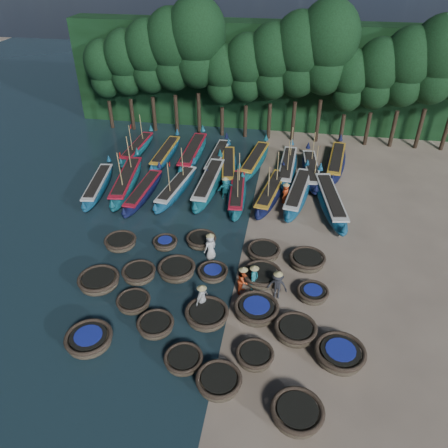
% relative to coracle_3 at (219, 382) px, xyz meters
% --- Properties ---
extents(ground, '(120.00, 120.00, 0.00)m').
position_rel_coracle_3_xyz_m(ground, '(-0.33, 8.60, -0.44)').
color(ground, gray).
rests_on(ground, ground).
extents(foliage_wall, '(40.00, 3.00, 10.00)m').
position_rel_coracle_3_xyz_m(foliage_wall, '(-0.33, 32.10, 4.56)').
color(foliage_wall, black).
rests_on(foliage_wall, ground).
extents(coracle_3, '(2.47, 2.47, 0.77)m').
position_rel_coracle_3_xyz_m(coracle_3, '(0.00, 0.00, 0.00)').
color(coracle_3, '#4E4430').
rests_on(coracle_3, ground).
extents(coracle_4, '(2.26, 2.26, 0.84)m').
position_rel_coracle_3_xyz_m(coracle_4, '(3.46, -0.98, 0.04)').
color(coracle_4, '#4E4430').
rests_on(coracle_4, ground).
extents(coracle_5, '(2.70, 2.70, 0.80)m').
position_rel_coracle_3_xyz_m(coracle_5, '(-6.65, 1.26, 0.02)').
color(coracle_5, '#4E4430').
rests_on(coracle_5, ground).
extents(coracle_6, '(1.93, 1.93, 0.71)m').
position_rel_coracle_3_xyz_m(coracle_6, '(-3.76, 2.76, -0.04)').
color(coracle_6, '#4E4430').
rests_on(coracle_6, ground).
extents(coracle_7, '(2.05, 2.05, 0.66)m').
position_rel_coracle_3_xyz_m(coracle_7, '(-1.84, 0.93, -0.06)').
color(coracle_7, '#4E4430').
rests_on(coracle_7, ground).
extents(coracle_8, '(1.84, 1.84, 0.70)m').
position_rel_coracle_3_xyz_m(coracle_8, '(1.41, 1.70, -0.04)').
color(coracle_8, '#4E4430').
rests_on(coracle_8, ground).
extents(coracle_9, '(2.93, 2.93, 0.84)m').
position_rel_coracle_3_xyz_m(coracle_9, '(5.34, 2.40, 0.05)').
color(coracle_9, '#4E4430').
rests_on(coracle_9, ground).
extents(coracle_10, '(2.39, 2.39, 0.80)m').
position_rel_coracle_3_xyz_m(coracle_10, '(-7.90, 5.39, 0.01)').
color(coracle_10, '#4E4430').
rests_on(coracle_10, ground).
extents(coracle_11, '(2.30, 2.30, 0.63)m').
position_rel_coracle_3_xyz_m(coracle_11, '(-5.43, 4.20, -0.08)').
color(coracle_11, '#4E4430').
rests_on(coracle_11, ground).
extents(coracle_12, '(2.31, 2.31, 0.81)m').
position_rel_coracle_3_xyz_m(coracle_12, '(-1.33, 3.84, 0.02)').
color(coracle_12, '#4E4430').
rests_on(coracle_12, ground).
extents(coracle_13, '(2.71, 2.71, 0.82)m').
position_rel_coracle_3_xyz_m(coracle_13, '(1.17, 4.65, 0.03)').
color(coracle_13, '#4E4430').
rests_on(coracle_13, ground).
extents(coracle_14, '(2.55, 2.55, 0.84)m').
position_rel_coracle_3_xyz_m(coracle_14, '(3.24, 3.51, 0.04)').
color(coracle_14, '#4E4430').
rests_on(coracle_14, ground).
extents(coracle_15, '(2.17, 2.17, 0.77)m').
position_rel_coracle_3_xyz_m(coracle_15, '(-5.88, 6.42, -0.00)').
color(coracle_15, '#4E4430').
rests_on(coracle_15, ground).
extents(coracle_16, '(2.72, 2.72, 0.83)m').
position_rel_coracle_3_xyz_m(coracle_16, '(-3.78, 7.07, 0.04)').
color(coracle_16, '#4E4430').
rests_on(coracle_16, ground).
extents(coracle_17, '(2.08, 2.08, 0.63)m').
position_rel_coracle_3_xyz_m(coracle_17, '(-1.68, 7.32, -0.07)').
color(coracle_17, '#4E4430').
rests_on(coracle_17, ground).
extents(coracle_18, '(2.76, 2.76, 0.79)m').
position_rel_coracle_3_xyz_m(coracle_18, '(1.19, 7.41, 0.01)').
color(coracle_18, '#4E4430').
rests_on(coracle_18, ground).
extents(coracle_19, '(1.85, 1.85, 0.68)m').
position_rel_coracle_3_xyz_m(coracle_19, '(4.08, 6.48, -0.04)').
color(coracle_19, '#4E4430').
rests_on(coracle_19, ground).
extents(coracle_20, '(2.43, 2.43, 0.72)m').
position_rel_coracle_3_xyz_m(coracle_20, '(-8.07, 9.20, -0.03)').
color(coracle_20, '#4E4430').
rests_on(coracle_20, ground).
extents(coracle_21, '(1.70, 1.70, 0.64)m').
position_rel_coracle_3_xyz_m(coracle_21, '(-5.23, 9.65, -0.07)').
color(coracle_21, '#4E4430').
rests_on(coracle_21, ground).
extents(coracle_22, '(2.06, 2.06, 0.72)m').
position_rel_coracle_3_xyz_m(coracle_22, '(-3.01, 10.26, -0.03)').
color(coracle_22, '#4E4430').
rests_on(coracle_22, ground).
extents(coracle_23, '(2.09, 2.09, 0.77)m').
position_rel_coracle_3_xyz_m(coracle_23, '(1.07, 9.70, -0.00)').
color(coracle_23, '#4E4430').
rests_on(coracle_23, ground).
extents(coracle_24, '(2.69, 2.69, 0.79)m').
position_rel_coracle_3_xyz_m(coracle_24, '(3.75, 9.27, 0.01)').
color(coracle_24, '#4E4430').
rests_on(coracle_24, ground).
extents(long_boat_0, '(2.47, 7.74, 1.38)m').
position_rel_coracle_3_xyz_m(long_boat_0, '(-12.42, 15.88, 0.08)').
color(long_boat_0, navy).
rests_on(long_boat_0, ground).
extents(long_boat_1, '(2.69, 8.96, 3.84)m').
position_rel_coracle_3_xyz_m(long_boat_1, '(-10.41, 16.75, 0.17)').
color(long_boat_1, '#115F60').
rests_on(long_boat_1, ground).
extents(long_boat_2, '(1.73, 7.61, 1.34)m').
position_rel_coracle_3_xyz_m(long_boat_2, '(-8.63, 15.58, 0.07)').
color(long_boat_2, '#0E1135').
rests_on(long_boat_2, ground).
extents(long_boat_3, '(2.46, 7.93, 3.40)m').
position_rel_coracle_3_xyz_m(long_boat_3, '(-6.30, 16.54, 0.10)').
color(long_boat_3, navy).
rests_on(long_boat_3, ground).
extents(long_boat_4, '(1.84, 9.09, 1.60)m').
position_rel_coracle_3_xyz_m(long_boat_4, '(-3.95, 17.52, 0.17)').
color(long_boat_4, '#115F60').
rests_on(long_boat_4, ground).
extents(long_boat_5, '(2.06, 7.77, 3.31)m').
position_rel_coracle_3_xyz_m(long_boat_5, '(-1.57, 16.51, 0.09)').
color(long_boat_5, '#115F60').
rests_on(long_boat_5, ground).
extents(long_boat_6, '(2.73, 7.96, 3.43)m').
position_rel_coracle_3_xyz_m(long_boat_6, '(0.97, 17.00, 0.10)').
color(long_boat_6, '#0E1135').
rests_on(long_boat_6, ground).
extents(long_boat_7, '(2.70, 8.49, 1.51)m').
position_rel_coracle_3_xyz_m(long_boat_7, '(2.97, 17.25, 0.13)').
color(long_boat_7, navy).
rests_on(long_boat_7, ground).
extents(long_boat_8, '(3.02, 8.94, 1.59)m').
position_rel_coracle_3_xyz_m(long_boat_8, '(5.32, 16.42, 0.17)').
color(long_boat_8, navy).
rests_on(long_boat_8, ground).
extents(long_boat_9, '(1.63, 7.79, 3.31)m').
position_rel_coracle_3_xyz_m(long_boat_9, '(-11.67, 23.00, 0.08)').
color(long_boat_9, '#115F60').
rests_on(long_boat_9, ground).
extents(long_boat_10, '(1.58, 7.92, 1.39)m').
position_rel_coracle_3_xyz_m(long_boat_10, '(-8.83, 22.37, 0.09)').
color(long_boat_10, navy).
rests_on(long_boat_10, ground).
extents(long_boat_11, '(1.59, 9.08, 1.60)m').
position_rel_coracle_3_xyz_m(long_boat_11, '(-6.44, 22.74, 0.17)').
color(long_boat_11, '#115F60').
rests_on(long_boat_11, ground).
extents(long_boat_12, '(1.70, 7.94, 1.40)m').
position_rel_coracle_3_xyz_m(long_boat_12, '(-4.11, 22.29, 0.09)').
color(long_boat_12, '#0E1135').
rests_on(long_boat_12, ground).
extents(long_boat_13, '(2.61, 7.97, 1.42)m').
position_rel_coracle_3_xyz_m(long_boat_13, '(-2.93, 20.81, 0.10)').
color(long_boat_13, navy).
rests_on(long_boat_13, ground).
extents(long_boat_14, '(2.62, 8.12, 1.44)m').
position_rel_coracle_3_xyz_m(long_boat_14, '(-0.85, 22.27, 0.11)').
color(long_boat_14, '#115F60').
rests_on(long_boat_14, ground).
extents(long_boat_15, '(1.83, 8.55, 3.63)m').
position_rel_coracle_3_xyz_m(long_boat_15, '(1.96, 21.38, 0.14)').
color(long_boat_15, navy).
rests_on(long_boat_15, ground).
extents(long_boat_16, '(2.10, 8.02, 3.42)m').
position_rel_coracle_3_xyz_m(long_boat_16, '(3.94, 21.19, 0.10)').
color(long_boat_16, '#0E1135').
rests_on(long_boat_16, ground).
extents(long_boat_17, '(2.51, 8.49, 1.51)m').
position_rel_coracle_3_xyz_m(long_boat_17, '(6.03, 23.13, 0.13)').
color(long_boat_17, '#0E1135').
rests_on(long_boat_17, ground).
extents(fisherman_0, '(0.98, 1.04, 1.99)m').
position_rel_coracle_3_xyz_m(fisherman_0, '(-2.16, 9.07, 0.51)').
color(fisherman_0, silver).
rests_on(fisherman_0, ground).
extents(fisherman_1, '(0.62, 0.70, 1.80)m').
position_rel_coracle_3_xyz_m(fisherman_1, '(0.80, 6.71, 0.47)').
color(fisherman_1, '#1B6D75').
rests_on(fisherman_1, ground).
extents(fisherman_2, '(0.82, 0.95, 1.88)m').
position_rel_coracle_3_xyz_m(fisherman_2, '(0.22, 6.41, 0.45)').
color(fisherman_2, '#B93C18').
rests_on(fisherman_2, ground).
extents(fisherman_3, '(1.19, 0.77, 1.93)m').
position_rel_coracle_3_xyz_m(fisherman_3, '(2.12, 6.28, 0.46)').
color(fisherman_3, black).
rests_on(fisherman_3, ground).
extents(fisherman_4, '(0.78, 1.12, 1.96)m').
position_rel_coracle_3_xyz_m(fisherman_4, '(-1.70, 4.49, 0.50)').
color(fisherman_4, silver).
rests_on(fisherman_4, ground).
extents(fisherman_5, '(1.47, 1.41, 1.87)m').
position_rel_coracle_3_xyz_m(fisherman_5, '(-2.50, 16.57, 0.43)').
color(fisherman_5, '#1B6D75').
rests_on(fisherman_5, ground).
extents(fisherman_6, '(0.69, 0.87, 1.75)m').
position_rel_coracle_3_xyz_m(fisherman_6, '(2.05, 16.61, 0.40)').
color(fisherman_6, '#B93C18').
rests_on(fisherman_6, ground).
extents(tree_0, '(3.68, 3.68, 8.68)m').
position_rel_coracle_3_xyz_m(tree_0, '(-16.33, 28.60, 5.53)').
color(tree_0, black).
rests_on(tree_0, ground).
extents(tree_1, '(4.09, 4.09, 9.65)m').
position_rel_coracle_3_xyz_m(tree_1, '(-14.03, 28.60, 6.21)').
color(tree_1, black).
rests_on(tree_1, ground).
extents(tree_2, '(4.51, 4.51, 10.63)m').
position_rel_coracle_3_xyz_m(tree_2, '(-11.73, 28.60, 6.88)').
color(tree_2, black).
rests_on(tree_2, ground).
extents(tree_3, '(4.92, 4.92, 11.60)m').
position_rel_coracle_3_xyz_m(tree_3, '(-9.43, 28.60, 7.56)').
color(tree_3, black).
rests_on(tree_3, ground).
extents(tree_4, '(5.34, 5.34, 12.58)m').
position_rel_coracle_3_xyz_m(tree_4, '(-7.13, 28.60, 8.23)').
color(tree_4, black).
rests_on(tree_4, ground).
extents(tree_5, '(3.68, 3.68, 8.68)m').
position_rel_coracle_3_xyz_m(tree_5, '(-4.83, 28.60, 5.53)').
color(tree_5, black).
rests_on(tree_5, ground).
extents(tree_6, '(4.09, 4.09, 9.65)m').
position_rel_coracle_3_xyz_m(tree_6, '(-2.53, 28.60, 6.21)').
color(tree_6, black).
rests_on(tree_6, ground).
extents(tree_7, '(4.51, 4.51, 10.63)m').
position_rel_coracle_3_xyz_m(tree_7, '(-0.23, 28.60, 6.88)').
color(tree_7, black).
rests_on(tree_7, ground).
extents(tree_8, '(4.92, 4.92, 11.60)m').
position_rel_coracle_3_xyz_m(tree_8, '(2.07, 28.60, 7.56)').
color(tree_8, black).
rests_on(tree_8, ground).
extents(tree_9, '(5.34, 5.34, 12.58)m').
position_rel_coracle_3_xyz_m(tree_9, '(4.37, 28.60, 8.23)').
color(tree_9, black).
rests_on(tree_9, ground).
extents(tree_10, '(3.68, 3.68, 8.68)m').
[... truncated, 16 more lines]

